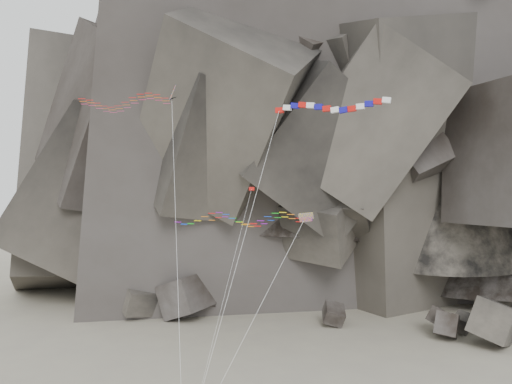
% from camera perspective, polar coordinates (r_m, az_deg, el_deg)
% --- Properties ---
extents(headland, '(110.00, 70.00, 84.00)m').
position_cam_1_polar(headland, '(116.49, 4.65, 10.29)').
color(headland, '#534D44').
rests_on(headland, ground).
extents(boulder_field, '(63.70, 16.27, 8.07)m').
position_cam_1_polar(boulder_field, '(83.24, -0.24, -13.32)').
color(boulder_field, '#47423F').
rests_on(boulder_field, ground).
extents(delta_kite, '(15.61, 13.37, 31.44)m').
position_cam_1_polar(delta_kite, '(54.25, -15.22, 9.92)').
color(delta_kite, red).
rests_on(delta_kite, ground).
extents(banner_kite, '(15.97, 7.37, 28.17)m').
position_cam_1_polar(banner_kite, '(43.09, 8.43, 9.40)').
color(banner_kite, red).
rests_on(banner_kite, ground).
extents(parafoil_kite, '(14.33, 10.59, 18.52)m').
position_cam_1_polar(parafoil_kite, '(47.93, -2.51, -3.05)').
color(parafoil_kite, yellow).
rests_on(parafoil_kite, ground).
extents(pennant_kite, '(3.29, 12.65, 20.82)m').
position_cam_1_polar(pennant_kite, '(47.42, -2.08, -5.68)').
color(pennant_kite, red).
rests_on(pennant_kite, ground).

